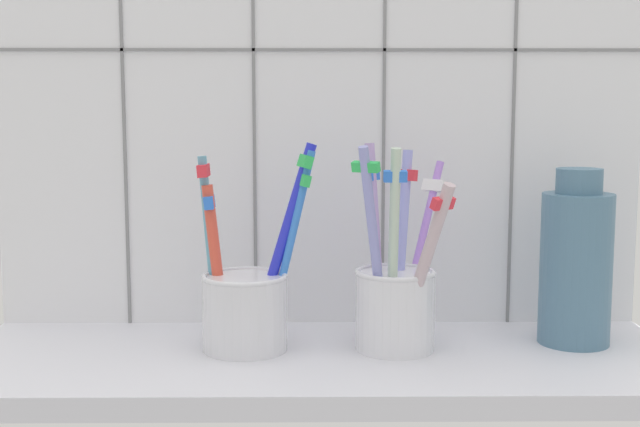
# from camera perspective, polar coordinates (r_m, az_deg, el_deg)

# --- Properties ---
(counter_slab) EXTENTS (0.64, 0.22, 0.02)m
(counter_slab) POSITION_cam_1_polar(r_m,az_deg,el_deg) (0.76, 0.01, -10.25)
(counter_slab) COLOR silver
(counter_slab) RESTS_ON ground
(tile_wall_back) EXTENTS (0.64, 0.02, 0.45)m
(tile_wall_back) POSITION_cam_1_polar(r_m,az_deg,el_deg) (0.84, -0.07, 6.40)
(tile_wall_back) COLOR white
(tile_wall_back) RESTS_ON ground
(toothbrush_cup_left) EXTENTS (0.11, 0.08, 0.19)m
(toothbrush_cup_left) POSITION_cam_1_polar(r_m,az_deg,el_deg) (0.76, -5.08, -6.01)
(toothbrush_cup_left) COLOR silver
(toothbrush_cup_left) RESTS_ON counter_slab
(toothbrush_cup_right) EXTENTS (0.09, 0.12, 0.19)m
(toothbrush_cup_right) POSITION_cam_1_polar(r_m,az_deg,el_deg) (0.76, 5.16, -5.63)
(toothbrush_cup_right) COLOR silver
(toothbrush_cup_right) RESTS_ON counter_slab
(ceramic_vase) EXTENTS (0.07, 0.07, 0.16)m
(ceramic_vase) POSITION_cam_1_polar(r_m,az_deg,el_deg) (0.81, 16.99, -3.27)
(ceramic_vase) COLOR slate
(ceramic_vase) RESTS_ON counter_slab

